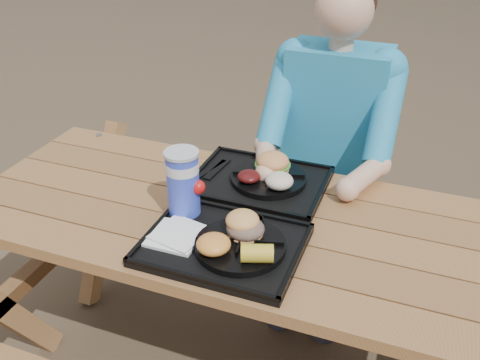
% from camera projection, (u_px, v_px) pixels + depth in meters
% --- Properties ---
extents(picnic_table, '(1.80, 1.49, 0.75)m').
position_uv_depth(picnic_table, '(240.00, 303.00, 1.88)').
color(picnic_table, '#999999').
rests_on(picnic_table, ground).
extents(tray_near, '(0.45, 0.35, 0.02)m').
position_uv_depth(tray_near, '(223.00, 246.00, 1.54)').
color(tray_near, black).
rests_on(tray_near, picnic_table).
extents(tray_far, '(0.45, 0.35, 0.02)m').
position_uv_depth(tray_far, '(259.00, 183.00, 1.85)').
color(tray_far, black).
rests_on(tray_far, picnic_table).
extents(plate_near, '(0.26, 0.26, 0.02)m').
position_uv_depth(plate_near, '(240.00, 245.00, 1.51)').
color(plate_near, black).
rests_on(plate_near, tray_near).
extents(plate_far, '(0.26, 0.26, 0.02)m').
position_uv_depth(plate_far, '(269.00, 178.00, 1.84)').
color(plate_far, black).
rests_on(plate_far, tray_far).
extents(napkin_stack, '(0.15, 0.15, 0.02)m').
position_uv_depth(napkin_stack, '(176.00, 235.00, 1.56)').
color(napkin_stack, white).
rests_on(napkin_stack, tray_near).
extents(soda_cup, '(0.10, 0.10, 0.20)m').
position_uv_depth(soda_cup, '(183.00, 184.00, 1.63)').
color(soda_cup, '#1B33CF').
rests_on(soda_cup, tray_near).
extents(condiment_bbq, '(0.04, 0.04, 0.03)m').
position_uv_depth(condiment_bbq, '(237.00, 217.00, 1.63)').
color(condiment_bbq, '#330A05').
rests_on(condiment_bbq, tray_near).
extents(condiment_mustard, '(0.05, 0.05, 0.03)m').
position_uv_depth(condiment_mustard, '(256.00, 222.00, 1.60)').
color(condiment_mustard, yellow).
rests_on(condiment_mustard, tray_near).
extents(sandwich, '(0.10, 0.10, 0.11)m').
position_uv_depth(sandwich, '(245.00, 219.00, 1.51)').
color(sandwich, '#F4A656').
rests_on(sandwich, plate_near).
extents(mac_cheese, '(0.10, 0.10, 0.05)m').
position_uv_depth(mac_cheese, '(214.00, 244.00, 1.46)').
color(mac_cheese, '#F2A23F').
rests_on(mac_cheese, plate_near).
extents(corn_cob, '(0.11, 0.11, 0.05)m').
position_uv_depth(corn_cob, '(257.00, 253.00, 1.42)').
color(corn_cob, yellow).
rests_on(corn_cob, plate_near).
extents(cutlery_far, '(0.04, 0.16, 0.01)m').
position_uv_depth(cutlery_far, '(217.00, 169.00, 1.91)').
color(cutlery_far, black).
rests_on(cutlery_far, tray_far).
extents(burger, '(0.12, 0.12, 0.10)m').
position_uv_depth(burger, '(273.00, 158.00, 1.84)').
color(burger, '#E59351').
rests_on(burger, plate_far).
extents(baked_beans, '(0.08, 0.08, 0.04)m').
position_uv_depth(baked_beans, '(249.00, 176.00, 1.79)').
color(baked_beans, '#4C0F0F').
rests_on(baked_beans, plate_far).
extents(potato_salad, '(0.09, 0.09, 0.05)m').
position_uv_depth(potato_salad, '(279.00, 181.00, 1.75)').
color(potato_salad, beige).
rests_on(potato_salad, plate_far).
extents(diner, '(0.48, 0.84, 1.28)m').
position_uv_depth(diner, '(330.00, 165.00, 2.20)').
color(diner, '#1A90B7').
rests_on(diner, ground).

